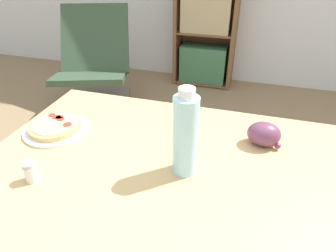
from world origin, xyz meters
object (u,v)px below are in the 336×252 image
(pizza_on_plate, at_px, (56,127))
(bookshelf, at_px, (207,9))
(drink_bottle, at_px, (185,135))
(grape_bunch, at_px, (264,134))
(salt_shaker, at_px, (31,172))
(lounge_chair_near, at_px, (96,79))

(pizza_on_plate, xyz_separation_m, bookshelf, (0.19, 2.29, 0.04))
(pizza_on_plate, distance_m, bookshelf, 2.30)
(drink_bottle, distance_m, bookshelf, 2.41)
(grape_bunch, xyz_separation_m, drink_bottle, (-0.24, -0.23, 0.09))
(salt_shaker, relative_size, lounge_chair_near, 0.07)
(pizza_on_plate, relative_size, lounge_chair_near, 0.27)
(drink_bottle, bearing_deg, salt_shaker, -157.98)
(pizza_on_plate, distance_m, grape_bunch, 0.79)
(lounge_chair_near, distance_m, bookshelf, 1.30)
(salt_shaker, bearing_deg, bookshelf, 87.94)
(lounge_chair_near, xyz_separation_m, bookshelf, (0.84, 0.86, 0.49))
(drink_bottle, bearing_deg, lounge_chair_near, 128.02)
(salt_shaker, xyz_separation_m, bookshelf, (0.09, 2.56, 0.02))
(salt_shaker, relative_size, bookshelf, 0.04)
(pizza_on_plate, relative_size, salt_shaker, 3.61)
(drink_bottle, distance_m, lounge_chair_near, 2.02)
(grape_bunch, bearing_deg, pizza_on_plate, -170.16)
(bookshelf, bearing_deg, drink_bottle, -81.63)
(drink_bottle, distance_m, salt_shaker, 0.49)
(pizza_on_plate, xyz_separation_m, grape_bunch, (0.78, 0.14, 0.03))
(grape_bunch, distance_m, lounge_chair_near, 1.99)
(drink_bottle, bearing_deg, bookshelf, 98.37)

